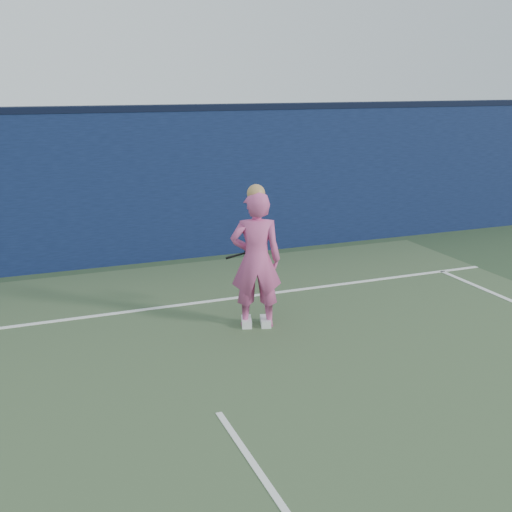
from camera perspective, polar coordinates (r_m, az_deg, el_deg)
name	(u,v)px	position (r m, az deg, el deg)	size (l,w,h in m)	color
ground	(259,473)	(5.34, 0.24, -18.72)	(80.00, 80.00, 0.00)	#2E3F27
backstop_wall	(112,190)	(10.87, -12.71, 5.77)	(24.00, 0.40, 2.50)	#0C1635
wall_cap	(107,109)	(10.74, -13.12, 12.62)	(24.00, 0.42, 0.10)	black
player	(256,260)	(7.86, 0.00, -0.32)	(0.72, 0.58, 1.80)	#CB4F8E
racket	(253,252)	(8.28, -0.30, 0.40)	(0.49, 0.21, 0.28)	black
court_lines	(275,496)	(5.09, 1.72, -20.53)	(11.00, 12.04, 0.01)	white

